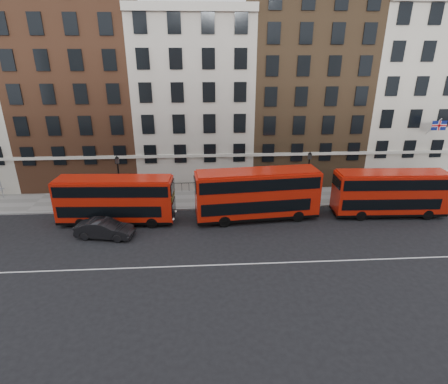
{
  "coord_description": "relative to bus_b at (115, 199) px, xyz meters",
  "views": [
    {
      "loc": [
        0.8,
        -23.9,
        14.47
      ],
      "look_at": [
        2.64,
        5.0,
        3.0
      ],
      "focal_mm": 28.0,
      "sensor_mm": 36.0,
      "label": 1
    }
  ],
  "objects": [
    {
      "name": "bus_b",
      "position": [
        0.0,
        0.0,
        0.0
      ],
      "size": [
        10.49,
        3.06,
        4.36
      ],
      "rotation": [
        0.0,
        0.0,
        -0.05
      ],
      "color": "red",
      "rests_on": "ground"
    },
    {
      "name": "lamp_post_left",
      "position": [
        -0.23,
        3.22,
        0.74
      ],
      "size": [
        0.44,
        0.44,
        5.33
      ],
      "color": "black",
      "rests_on": "pavement"
    },
    {
      "name": "road_centre_line",
      "position": [
        7.14,
        -7.56,
        -2.33
      ],
      "size": [
        70.0,
        0.12,
        0.01
      ],
      "primitive_type": "cube",
      "color": "white",
      "rests_on": "ground"
    },
    {
      "name": "iron_railings",
      "position": [
        7.14,
        7.14,
        -1.69
      ],
      "size": [
        6.6,
        0.06,
        1.0
      ],
      "primitive_type": null,
      "color": "black",
      "rests_on": "pavement"
    },
    {
      "name": "pavement",
      "position": [
        7.14,
        4.94,
        -2.26
      ],
      "size": [
        80.0,
        5.0,
        0.15
      ],
      "primitive_type": "cube",
      "color": "gray",
      "rests_on": "ground"
    },
    {
      "name": "car_front",
      "position": [
        -0.44,
        -2.75,
        -1.54
      ],
      "size": [
        5.03,
        2.52,
        1.58
      ],
      "primitive_type": "imported",
      "rotation": [
        0.0,
        0.0,
        1.39
      ],
      "color": "black",
      "rests_on": "ground"
    },
    {
      "name": "bus_c",
      "position": [
        12.82,
        -0.01,
        0.22
      ],
      "size": [
        11.53,
        3.74,
        4.76
      ],
      "rotation": [
        0.0,
        0.0,
        0.09
      ],
      "color": "red",
      "rests_on": "ground"
    },
    {
      "name": "traffic_light",
      "position": [
        32.31,
        2.75,
        0.11
      ],
      "size": [
        0.25,
        0.45,
        3.27
      ],
      "color": "black",
      "rests_on": "pavement"
    },
    {
      "name": "lamp_post_right",
      "position": [
        18.59,
        3.51,
        0.74
      ],
      "size": [
        0.44,
        0.44,
        5.33
      ],
      "color": "black",
      "rests_on": "pavement"
    },
    {
      "name": "ground",
      "position": [
        7.14,
        -5.56,
        -2.34
      ],
      "size": [
        120.0,
        120.0,
        0.0
      ],
      "primitive_type": "plane",
      "color": "black",
      "rests_on": "ground"
    },
    {
      "name": "kerb",
      "position": [
        7.14,
        2.44,
        -2.26
      ],
      "size": [
        80.0,
        0.3,
        0.16
      ],
      "primitive_type": "cube",
      "color": "gray",
      "rests_on": "ground"
    },
    {
      "name": "bus_d",
      "position": [
        25.45,
        -0.0,
        0.02
      ],
      "size": [
        10.52,
        2.88,
        4.39
      ],
      "rotation": [
        0.0,
        0.0,
        -0.03
      ],
      "color": "red",
      "rests_on": "ground"
    },
    {
      "name": "building_terrace",
      "position": [
        6.83,
        12.32,
        7.9
      ],
      "size": [
        64.0,
        11.95,
        22.0
      ],
      "color": "#B3AC9B",
      "rests_on": "ground"
    }
  ]
}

